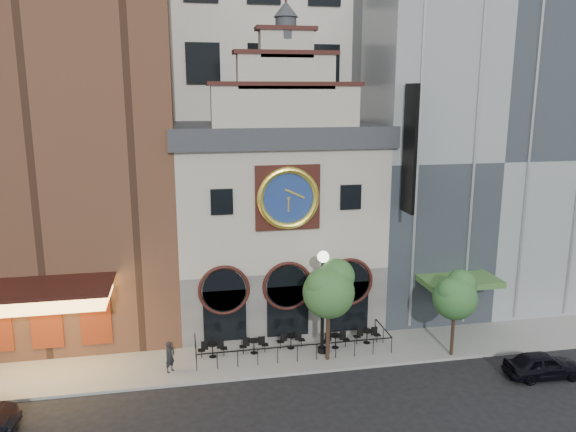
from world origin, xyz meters
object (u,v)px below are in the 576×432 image
(tree_right, at_px, (456,294))
(tree_left, at_px, (329,288))
(bistro_0, at_px, (213,349))
(bistro_3, at_px, (335,340))
(bistro_2, at_px, (291,340))
(bistro_1, at_px, (254,345))
(pedestrian, at_px, (170,357))
(lamppost, at_px, (323,291))
(car_right, at_px, (543,365))
(bistro_4, at_px, (367,335))

(tree_right, bearing_deg, tree_left, 173.52)
(bistro_0, bearing_deg, tree_left, -12.84)
(bistro_3, relative_size, tree_right, 0.33)
(bistro_0, relative_size, bistro_2, 1.00)
(bistro_1, xyz_separation_m, bistro_2, (2.11, 0.21, 0.00))
(pedestrian, xyz_separation_m, lamppost, (8.18, 0.59, 2.79))
(bistro_1, distance_m, bistro_2, 2.13)
(bistro_1, relative_size, car_right, 0.40)
(bistro_3, bearing_deg, tree_left, -121.34)
(bistro_0, relative_size, bistro_4, 1.00)
(lamppost, relative_size, tree_left, 1.06)
(car_right, relative_size, lamppost, 0.67)
(car_right, xyz_separation_m, pedestrian, (-18.61, 3.91, 0.30))
(bistro_3, xyz_separation_m, bistro_4, (1.94, 0.24, 0.00))
(bistro_2, relative_size, bistro_4, 1.00)
(car_right, relative_size, tree_left, 0.71)
(bistro_1, height_order, bistro_4, same)
(bistro_0, distance_m, pedestrian, 2.57)
(bistro_0, bearing_deg, lamppost, -6.01)
(car_right, bearing_deg, bistro_4, 57.59)
(bistro_2, distance_m, bistro_4, 4.40)
(car_right, distance_m, pedestrian, 19.01)
(bistro_4, xyz_separation_m, lamppost, (-2.83, -0.68, 3.14))
(pedestrian, xyz_separation_m, tree_left, (8.34, -0.18, 3.21))
(tree_left, bearing_deg, lamppost, 101.60)
(bistro_2, height_order, lamppost, lamppost)
(bistro_2, relative_size, tree_left, 0.29)
(bistro_4, bearing_deg, bistro_2, 177.64)
(bistro_3, distance_m, bistro_4, 1.95)
(bistro_4, distance_m, tree_left, 4.67)
(bistro_0, distance_m, tree_left, 7.20)
(bistro_2, bearing_deg, bistro_3, -9.81)
(bistro_4, xyz_separation_m, tree_right, (4.12, -2.21, 3.00))
(lamppost, bearing_deg, tree_left, -79.43)
(bistro_1, height_order, tree_right, tree_right)
(bistro_0, height_order, bistro_4, same)
(bistro_3, height_order, tree_left, tree_left)
(bistro_3, bearing_deg, pedestrian, -173.57)
(bistro_0, relative_size, bistro_1, 1.00)
(pedestrian, bearing_deg, car_right, -58.20)
(bistro_0, height_order, bistro_3, same)
(bistro_1, xyz_separation_m, bistro_3, (4.57, -0.21, 0.00))
(bistro_0, distance_m, bistro_3, 6.83)
(bistro_0, xyz_separation_m, tree_left, (6.10, -1.39, 3.56))
(bistro_4, xyz_separation_m, car_right, (7.60, -5.17, 0.05))
(car_right, bearing_deg, bistro_1, 71.83)
(bistro_1, relative_size, lamppost, 0.27)
(car_right, bearing_deg, pedestrian, 79.99)
(pedestrian, bearing_deg, bistro_1, -31.00)
(bistro_0, height_order, pedestrian, pedestrian)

